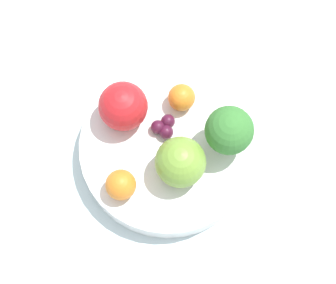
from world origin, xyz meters
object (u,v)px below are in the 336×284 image
Objects in this scene: apple_red at (121,109)px; orange_back at (121,185)px; orange_front at (182,98)px; apple_green at (180,162)px; broccoli at (229,131)px; grape_cluster at (164,127)px; bowl at (168,149)px.

apple_red is 1.65× the size of orange_back.
orange_front is at bearing 2.70° from orange_back.
apple_red is at bearing 82.05° from apple_green.
broccoli reaches higher than orange_back.
apple_red is 0.10m from apple_green.
orange_front is 0.14m from orange_back.
apple_red reaches higher than orange_back.
orange_front is at bearing 4.08° from grape_cluster.
apple_red is (-0.00, 0.07, 0.05)m from bowl.
grape_cluster reaches higher than bowl.
apple_green is 1.94× the size of grape_cluster.
orange_back is at bearing -143.69° from apple_red.
bowl is 6.01× the size of orange_back.
grape_cluster is (-0.03, 0.07, -0.03)m from broccoli.
broccoli is 1.98× the size of orange_back.
bowl is 0.06m from apple_green.
broccoli is 1.20× the size of apple_green.
orange_back reaches higher than bowl.
apple_green is (-0.02, -0.03, 0.05)m from bowl.
orange_front is (0.07, 0.05, -0.01)m from apple_green.
apple_red and apple_green have the same top height.
broccoli is at bearing -29.69° from orange_back.
bowl is at bearing -130.93° from grape_cluster.
bowl is 0.03m from grape_cluster.
broccoli is at bearing -68.91° from apple_red.
orange_back is at bearing -177.93° from grape_cluster.
bowl is 3.64× the size of apple_green.
orange_front is 0.04m from grape_cluster.
broccoli is at bearing -23.24° from apple_green.
apple_red is 1.94× the size of grape_cluster.
bowl is at bearing 59.71° from apple_green.
grape_cluster is at bearing 55.76° from apple_green.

